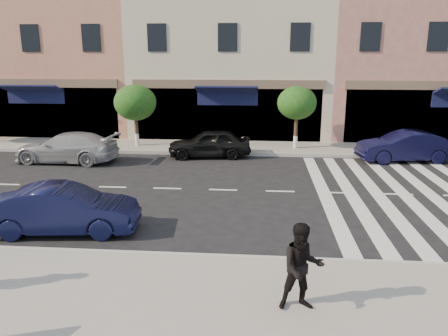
{
  "coord_description": "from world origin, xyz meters",
  "views": [
    {
      "loc": [
        1.26,
        -10.65,
        4.59
      ],
      "look_at": [
        0.22,
        1.68,
        1.4
      ],
      "focal_mm": 35.0,
      "sensor_mm": 36.0,
      "label": 1
    }
  ],
  "objects_px": {
    "car_near_mid": "(64,209)",
    "car_far_mid": "(209,143)",
    "car_far_left": "(67,147)",
    "walker": "(302,267)",
    "car_far_right": "(405,146)"
  },
  "relations": [
    {
      "from": "car_far_left",
      "to": "car_far_mid",
      "type": "xyz_separation_m",
      "value": [
        6.19,
        1.5,
        -0.01
      ]
    },
    {
      "from": "walker",
      "to": "car_far_mid",
      "type": "bearing_deg",
      "value": 95.65
    },
    {
      "from": "walker",
      "to": "car_near_mid",
      "type": "distance_m",
      "value": 6.85
    },
    {
      "from": "car_far_left",
      "to": "car_far_right",
      "type": "height_order",
      "value": "car_far_right"
    },
    {
      "from": "car_far_right",
      "to": "car_near_mid",
      "type": "bearing_deg",
      "value": -58.67
    },
    {
      "from": "car_far_left",
      "to": "walker",
      "type": "bearing_deg",
      "value": 43.04
    },
    {
      "from": "walker",
      "to": "car_far_left",
      "type": "distance_m",
      "value": 14.52
    },
    {
      "from": "car_near_mid",
      "to": "car_far_mid",
      "type": "distance_m",
      "value": 9.65
    },
    {
      "from": "walker",
      "to": "car_far_right",
      "type": "height_order",
      "value": "walker"
    },
    {
      "from": "walker",
      "to": "car_far_left",
      "type": "xyz_separation_m",
      "value": [
        -9.32,
        11.12,
        -0.31
      ]
    },
    {
      "from": "car_far_right",
      "to": "walker",
      "type": "bearing_deg",
      "value": -31.14
    },
    {
      "from": "walker",
      "to": "car_far_left",
      "type": "height_order",
      "value": "walker"
    },
    {
      "from": "car_near_mid",
      "to": "car_far_left",
      "type": "xyz_separation_m",
      "value": [
        -3.38,
        7.73,
        0.02
      ]
    },
    {
      "from": "car_far_mid",
      "to": "car_far_right",
      "type": "distance_m",
      "value": 8.77
    },
    {
      "from": "car_near_mid",
      "to": "car_far_left",
      "type": "distance_m",
      "value": 8.44
    }
  ]
}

